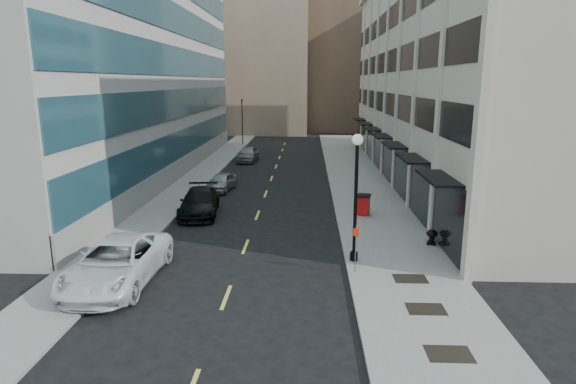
# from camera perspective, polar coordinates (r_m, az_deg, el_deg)

# --- Properties ---
(ground) EXTENTS (160.00, 160.00, 0.00)m
(ground) POSITION_cam_1_polar(r_m,az_deg,el_deg) (17.90, -8.44, -14.98)
(ground) COLOR black
(ground) RESTS_ON ground
(sidewalk_right) EXTENTS (5.00, 80.00, 0.15)m
(sidewalk_right) POSITION_cam_1_polar(r_m,az_deg,el_deg) (36.71, 9.07, -0.21)
(sidewalk_right) COLOR gray
(sidewalk_right) RESTS_ON ground
(sidewalk_left) EXTENTS (3.00, 80.00, 0.15)m
(sidewalk_left) POSITION_cam_1_polar(r_m,az_deg,el_deg) (37.72, -12.55, -0.01)
(sidewalk_left) COLOR gray
(sidewalk_left) RESTS_ON ground
(building_right) EXTENTS (15.30, 46.50, 18.25)m
(building_right) POSITION_cam_1_polar(r_m,az_deg,el_deg) (44.68, 20.87, 12.98)
(building_right) COLOR #B6AA9A
(building_right) RESTS_ON ground
(building_left) EXTENTS (16.14, 46.00, 20.00)m
(building_left) POSITION_cam_1_polar(r_m,az_deg,el_deg) (46.65, -22.54, 14.04)
(building_left) COLOR beige
(building_left) RESTS_ON ground
(skyline_tan_near) EXTENTS (14.00, 18.00, 28.00)m
(skyline_tan_near) POSITION_cam_1_polar(r_m,az_deg,el_deg) (84.01, -2.64, 16.82)
(skyline_tan_near) COLOR #967862
(skyline_tan_near) RESTS_ON ground
(skyline_brown) EXTENTS (12.00, 16.00, 34.00)m
(skyline_brown) POSITION_cam_1_polar(r_m,az_deg,el_deg) (88.07, 5.81, 18.55)
(skyline_brown) COLOR brown
(skyline_brown) RESTS_ON ground
(skyline_tan_far) EXTENTS (12.00, 14.00, 22.00)m
(skyline_tan_far) POSITION_cam_1_polar(r_m,az_deg,el_deg) (95.11, -8.29, 14.44)
(skyline_tan_far) COLOR #967862
(skyline_tan_far) RESTS_ON ground
(skyline_stone) EXTENTS (10.00, 14.00, 20.00)m
(skyline_stone) POSITION_cam_1_polar(r_m,az_deg,el_deg) (82.86, 13.07, 13.80)
(skyline_stone) COLOR #B6AA9A
(skyline_stone) RESTS_ON ground
(grate_near) EXTENTS (1.40, 1.00, 0.01)m
(grate_near) POSITION_cam_1_polar(r_m,az_deg,el_deg) (16.40, 18.56, -17.72)
(grate_near) COLOR black
(grate_near) RESTS_ON sidewalk_right
(grate_mid) EXTENTS (1.40, 1.00, 0.01)m
(grate_mid) POSITION_cam_1_polar(r_m,az_deg,el_deg) (18.95, 16.04, -13.18)
(grate_mid) COLOR black
(grate_mid) RESTS_ON sidewalk_right
(grate_far) EXTENTS (1.40, 1.00, 0.01)m
(grate_far) POSITION_cam_1_polar(r_m,az_deg,el_deg) (21.44, 14.30, -9.92)
(grate_far) COLOR black
(grate_far) RESTS_ON sidewalk_right
(road_centerline) EXTENTS (0.15, 68.20, 0.01)m
(road_centerline) POSITION_cam_1_polar(r_m,az_deg,el_deg) (33.71, -3.11, -1.37)
(road_centerline) COLOR #D8CC4C
(road_centerline) RESTS_ON ground
(traffic_signal) EXTENTS (0.66, 0.66, 6.98)m
(traffic_signal) POSITION_cam_1_polar(r_m,az_deg,el_deg) (64.15, -5.49, 10.57)
(traffic_signal) COLOR black
(traffic_signal) RESTS_ON ground
(car_white_van) EXTENTS (3.23, 6.75, 1.86)m
(car_white_van) POSITION_cam_1_polar(r_m,az_deg,el_deg) (21.64, -19.62, -7.86)
(car_white_van) COLOR white
(car_white_van) RESTS_ON ground
(car_black_pickup) EXTENTS (2.90, 5.86, 1.64)m
(car_black_pickup) POSITION_cam_1_polar(r_m,az_deg,el_deg) (31.23, -10.45, -1.20)
(car_black_pickup) COLOR black
(car_black_pickup) RESTS_ON ground
(car_silver_sedan) EXTENTS (2.12, 4.24, 1.39)m
(car_silver_sedan) POSITION_cam_1_polar(r_m,az_deg,el_deg) (37.90, -7.88, 1.20)
(car_silver_sedan) COLOR gray
(car_silver_sedan) RESTS_ON ground
(car_grey_sedan) EXTENTS (2.16, 4.86, 1.62)m
(car_grey_sedan) POSITION_cam_1_polar(r_m,az_deg,el_deg) (51.47, -4.78, 4.51)
(car_grey_sedan) COLOR gray
(car_grey_sedan) RESTS_ON ground
(trash_bin) EXTENTS (1.00, 1.01, 1.31)m
(trash_bin) POSITION_cam_1_polar(r_m,az_deg,el_deg) (30.53, 8.93, -1.39)
(trash_bin) COLOR #B30B0B
(trash_bin) RESTS_ON sidewalk_right
(lamppost) EXTENTS (0.51, 0.51, 6.07)m
(lamppost) POSITION_cam_1_polar(r_m,az_deg,el_deg) (21.99, 8.07, 0.69)
(lamppost) COLOR black
(lamppost) RESTS_ON sidewalk_right
(sign_post) EXTENTS (0.25, 0.06, 2.17)m
(sign_post) POSITION_cam_1_polar(r_m,az_deg,el_deg) (21.16, 8.04, -5.85)
(sign_post) COLOR slate
(sign_post) RESTS_ON sidewalk_right
(urn_planter) EXTENTS (0.57, 0.57, 0.79)m
(urn_planter) POSITION_cam_1_polar(r_m,az_deg,el_deg) (25.87, 16.69, -4.95)
(urn_planter) COLOR black
(urn_planter) RESTS_ON sidewalk_right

